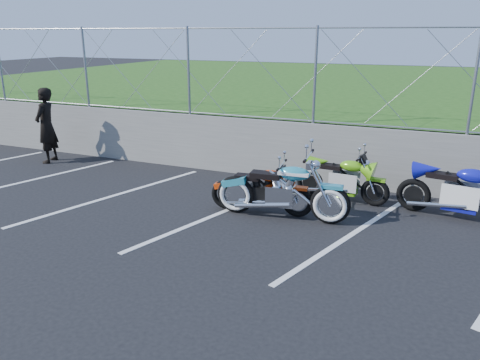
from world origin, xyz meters
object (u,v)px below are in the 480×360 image
at_px(person_standing, 46,126).
at_px(sportbike_blue, 460,194).
at_px(naked_orange, 262,192).
at_px(cruiser_turquoise, 283,193).
at_px(sportbike_green, 343,181).

bearing_deg(person_standing, sportbike_blue, 73.84).
bearing_deg(naked_orange, cruiser_turquoise, -18.48).
bearing_deg(naked_orange, person_standing, 163.66).
bearing_deg(naked_orange, sportbike_blue, 12.56).
bearing_deg(sportbike_blue, cruiser_turquoise, -148.80).
bearing_deg(sportbike_blue, sportbike_green, -175.22).
bearing_deg(cruiser_turquoise, person_standing, 164.19).
bearing_deg(cruiser_turquoise, sportbike_green, 54.08).
distance_m(naked_orange, person_standing, 6.36).
xyz_separation_m(sportbike_blue, person_standing, (-9.50, 0.16, 0.47)).
xyz_separation_m(naked_orange, sportbike_green, (1.23, 1.21, 0.00)).
distance_m(cruiser_turquoise, naked_orange, 0.45).
relative_size(naked_orange, person_standing, 1.02).
bearing_deg(sportbike_blue, naked_orange, -153.04).
bearing_deg(person_standing, naked_orange, 63.74).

